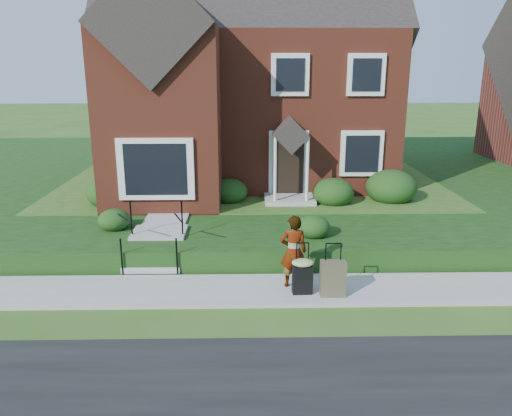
{
  "coord_description": "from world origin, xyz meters",
  "views": [
    {
      "loc": [
        -0.2,
        -10.21,
        4.85
      ],
      "look_at": [
        0.05,
        2.0,
        1.38
      ],
      "focal_mm": 35.0,
      "sensor_mm": 36.0,
      "label": 1
    }
  ],
  "objects_px": {
    "woman": "(293,251)",
    "suitcase_olive": "(333,278)",
    "suitcase_black": "(302,274)",
    "front_steps": "(157,244)"
  },
  "relations": [
    {
      "from": "suitcase_black",
      "to": "front_steps",
      "type": "bearing_deg",
      "value": 146.45
    },
    {
      "from": "woman",
      "to": "suitcase_black",
      "type": "height_order",
      "value": "woman"
    },
    {
      "from": "front_steps",
      "to": "suitcase_black",
      "type": "height_order",
      "value": "front_steps"
    },
    {
      "from": "woman",
      "to": "suitcase_black",
      "type": "bearing_deg",
      "value": 114.75
    },
    {
      "from": "suitcase_black",
      "to": "suitcase_olive",
      "type": "distance_m",
      "value": 0.66
    },
    {
      "from": "front_steps",
      "to": "suitcase_olive",
      "type": "distance_m",
      "value": 4.7
    },
    {
      "from": "front_steps",
      "to": "suitcase_olive",
      "type": "height_order",
      "value": "front_steps"
    },
    {
      "from": "woman",
      "to": "suitcase_olive",
      "type": "relative_size",
      "value": 1.42
    },
    {
      "from": "woman",
      "to": "suitcase_olive",
      "type": "distance_m",
      "value": 1.05
    },
    {
      "from": "suitcase_black",
      "to": "suitcase_olive",
      "type": "bearing_deg",
      "value": -13.46
    }
  ]
}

